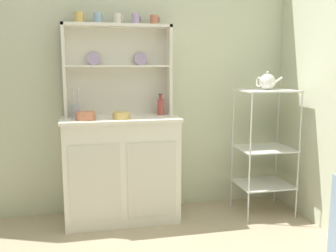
# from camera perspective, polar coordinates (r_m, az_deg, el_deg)

# --- Properties ---
(wall_back) EXTENTS (3.84, 0.05, 2.50)m
(wall_back) POSITION_cam_1_polar(r_m,az_deg,el_deg) (3.33, -8.36, 8.03)
(wall_back) COLOR beige
(wall_back) RESTS_ON ground
(hutch_cabinet) EXTENTS (0.97, 0.45, 0.89)m
(hutch_cabinet) POSITION_cam_1_polar(r_m,az_deg,el_deg) (3.20, -7.14, -6.39)
(hutch_cabinet) COLOR white
(hutch_cabinet) RESTS_ON ground
(hutch_shelf_unit) EXTENTS (0.90, 0.18, 0.77)m
(hutch_shelf_unit) POSITION_cam_1_polar(r_m,az_deg,el_deg) (3.24, -7.73, 9.46)
(hutch_shelf_unit) COLOR silver
(hutch_shelf_unit) RESTS_ON hutch_cabinet
(bakers_rack) EXTENTS (0.47, 0.40, 1.11)m
(bakers_rack) POSITION_cam_1_polar(r_m,az_deg,el_deg) (3.38, 14.65, -2.07)
(bakers_rack) COLOR silver
(bakers_rack) RESTS_ON ground
(cup_gold_0) EXTENTS (0.09, 0.08, 0.09)m
(cup_gold_0) POSITION_cam_1_polar(r_m,az_deg,el_deg) (3.21, -13.50, 15.90)
(cup_gold_0) COLOR #DBB760
(cup_gold_0) RESTS_ON hutch_shelf_unit
(cup_sky_1) EXTENTS (0.08, 0.07, 0.08)m
(cup_sky_1) POSITION_cam_1_polar(r_m,az_deg,el_deg) (3.21, -10.71, 15.96)
(cup_sky_1) COLOR #8EB2D1
(cup_sky_1) RESTS_ON hutch_shelf_unit
(cup_cream_2) EXTENTS (0.08, 0.06, 0.08)m
(cup_cream_2) POSITION_cam_1_polar(r_m,az_deg,el_deg) (3.22, -7.73, 16.02)
(cup_cream_2) COLOR silver
(cup_cream_2) RESTS_ON hutch_shelf_unit
(cup_lilac_3) EXTENTS (0.08, 0.07, 0.09)m
(cup_lilac_3) POSITION_cam_1_polar(r_m,az_deg,el_deg) (3.24, -4.96, 16.06)
(cup_lilac_3) COLOR #B79ECC
(cup_lilac_3) RESTS_ON hutch_shelf_unit
(cup_terracotta_4) EXTENTS (0.08, 0.07, 0.08)m
(cup_terracotta_4) POSITION_cam_1_polar(r_m,az_deg,el_deg) (3.26, -2.13, 15.97)
(cup_terracotta_4) COLOR #C67556
(cup_terracotta_4) RESTS_ON hutch_shelf_unit
(bowl_mixing_large) EXTENTS (0.16, 0.16, 0.06)m
(bowl_mixing_large) POSITION_cam_1_polar(r_m,az_deg,el_deg) (3.02, -12.54, 1.54)
(bowl_mixing_large) COLOR #C67556
(bowl_mixing_large) RESTS_ON hutch_cabinet
(bowl_floral_medium) EXTENTS (0.14, 0.14, 0.05)m
(bowl_floral_medium) POSITION_cam_1_polar(r_m,az_deg,el_deg) (3.03, -7.19, 1.63)
(bowl_floral_medium) COLOR #DBB760
(bowl_floral_medium) RESTS_ON hutch_cabinet
(jam_bottle) EXTENTS (0.06, 0.06, 0.18)m
(jam_bottle) POSITION_cam_1_polar(r_m,az_deg,el_deg) (3.24, -1.13, 3.04)
(jam_bottle) COLOR #B74C47
(jam_bottle) RESTS_ON hutch_cabinet
(utensil_jar) EXTENTS (0.08, 0.08, 0.24)m
(utensil_jar) POSITION_cam_1_polar(r_m,az_deg,el_deg) (3.17, -13.91, 2.36)
(utensil_jar) COLOR #B2B7C6
(utensil_jar) RESTS_ON hutch_cabinet
(porcelain_teapot) EXTENTS (0.23, 0.14, 0.16)m
(porcelain_teapot) POSITION_cam_1_polar(r_m,az_deg,el_deg) (3.32, 14.99, 6.58)
(porcelain_teapot) COLOR white
(porcelain_teapot) RESTS_ON bakers_rack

